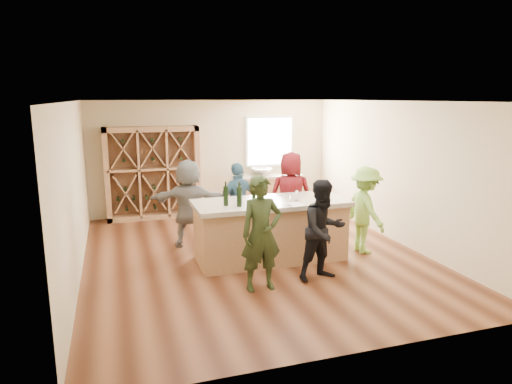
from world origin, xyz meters
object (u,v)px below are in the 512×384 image
object	(u,v)px
person_near_right	(324,230)
wine_bottle_a	(226,196)
wine_rack	(153,173)
person_near_left	(261,234)
sink	(262,172)
wine_bottle_e	(262,194)
tasting_counter_base	(271,232)
person_server	(365,210)
person_far_mid	(239,203)
wine_bottle_c	(240,196)
person_far_right	(291,196)
wine_bottle_d	(254,197)
person_far_left	(189,203)
wine_bottle_b	(239,197)

from	to	relation	value
person_near_right	wine_bottle_a	bearing A→B (deg)	132.72
wine_rack	person_near_left	distance (m)	4.88
sink	wine_bottle_e	xyz separation A→B (m)	(-1.17, -3.57, 0.22)
tasting_counter_base	person_server	size ratio (longest dim) A/B	1.60
wine_bottle_e	person_near_right	size ratio (longest dim) A/B	0.19
sink	person_server	distance (m)	3.73
wine_bottle_a	person_server	distance (m)	2.69
wine_rack	person_far_mid	xyz separation A→B (m)	(1.43, -2.46, -0.29)
wine_bottle_a	wine_rack	bearing A→B (deg)	103.55
wine_rack	wine_bottle_c	xyz separation A→B (m)	(1.15, -3.61, 0.12)
person_far_right	wine_bottle_c	bearing A→B (deg)	52.41
wine_bottle_d	person_far_mid	size ratio (longest dim) A/B	0.17
person_far_right	person_far_left	xyz separation A→B (m)	(-2.04, 0.18, -0.04)
wine_bottle_c	wine_bottle_d	bearing A→B (deg)	-31.18
wine_bottle_e	person_far_left	bearing A→B (deg)	129.54
sink	wine_bottle_c	bearing A→B (deg)	-113.73
wine_bottle_d	person_near_left	world-z (taller)	person_near_left
wine_bottle_a	person_far_left	bearing A→B (deg)	107.69
wine_rack	person_server	distance (m)	5.12
person_server	wine_bottle_b	bearing A→B (deg)	89.61
person_server	wine_bottle_a	bearing A→B (deg)	86.57
wine_bottle_e	person_far_right	xyz separation A→B (m)	(0.98, 1.11, -0.33)
person_far_right	person_far_left	distance (m)	2.05
sink	wine_bottle_c	distance (m)	3.87
wine_bottle_d	person_far_mid	xyz separation A→B (m)	(0.07, 1.27, -0.41)
wine_bottle_b	person_near_left	distance (m)	1.02
sink	person_near_left	size ratio (longest dim) A/B	0.31
wine_bottle_a	wine_bottle_e	distance (m)	0.65
tasting_counter_base	wine_bottle_d	world-z (taller)	wine_bottle_d
wine_bottle_d	wine_bottle_a	bearing A→B (deg)	170.99
wine_bottle_d	person_far_left	bearing A→B (deg)	122.82
wine_rack	person_server	world-z (taller)	wine_rack
person_near_right	person_far_mid	size ratio (longest dim) A/B	1.00
wine_bottle_a	person_near_left	distance (m)	1.17
wine_bottle_d	wine_rack	bearing A→B (deg)	109.95
person_server	wine_bottle_d	bearing A→B (deg)	88.37
person_far_mid	wine_bottle_a	bearing A→B (deg)	49.29
wine_bottle_b	person_far_left	size ratio (longest dim) A/B	0.19
sink	wine_bottle_e	bearing A→B (deg)	-108.13
wine_bottle_c	wine_bottle_e	world-z (taller)	wine_bottle_e
wine_rack	person_near_right	bearing A→B (deg)	-64.55
wine_bottle_a	wine_bottle_d	bearing A→B (deg)	-9.01
wine_rack	person_server	size ratio (longest dim) A/B	1.36
wine_bottle_c	person_far_mid	size ratio (longest dim) A/B	0.17
person_near_left	person_server	xyz separation A→B (m)	(2.38, 1.04, -0.06)
wine_rack	wine_bottle_d	world-z (taller)	wine_rack
wine_bottle_e	person_far_left	world-z (taller)	person_far_left
wine_bottle_c	wine_bottle_a	bearing A→B (deg)	-168.77
person_near_left	person_far_left	size ratio (longest dim) A/B	1.02
tasting_counter_base	person_far_left	world-z (taller)	person_far_left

